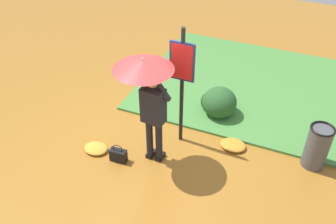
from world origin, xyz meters
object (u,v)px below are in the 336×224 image
person_with_umbrella (148,86)px  trash_bin (317,147)px  info_sign_post (182,75)px  handbag (118,155)px

person_with_umbrella → trash_bin: 3.09m
person_with_umbrella → trash_bin: person_with_umbrella is taller
info_sign_post → handbag: info_sign_post is taller
handbag → trash_bin: size_ratio=0.44×
handbag → person_with_umbrella: bearing=-149.3°
person_with_umbrella → info_sign_post: (-0.31, -0.67, -0.11)m
handbag → trash_bin: trash_bin is taller
person_with_umbrella → info_sign_post: bearing=-114.9°
info_sign_post → handbag: bearing=50.2°
info_sign_post → trash_bin: info_sign_post is taller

